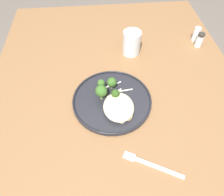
% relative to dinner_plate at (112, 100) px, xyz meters
% --- Properties ---
extents(ground, '(6.00, 6.00, 0.00)m').
position_rel_dinner_plate_xyz_m(ground, '(-0.01, 0.02, -0.75)').
color(ground, '#665B51').
extents(wooden_dining_table, '(1.40, 1.00, 0.74)m').
position_rel_dinner_plate_xyz_m(wooden_dining_table, '(-0.01, 0.02, -0.09)').
color(wooden_dining_table, brown).
rests_on(wooden_dining_table, ground).
extents(dinner_plate, '(0.29, 0.29, 0.02)m').
position_rel_dinner_plate_xyz_m(dinner_plate, '(0.00, 0.00, 0.00)').
color(dinner_plate, '#232328').
rests_on(dinner_plate, wooden_dining_table).
extents(noodle_bed, '(0.13, 0.11, 0.03)m').
position_rel_dinner_plate_xyz_m(noodle_bed, '(0.05, 0.02, 0.02)').
color(noodle_bed, beige).
rests_on(noodle_bed, dinner_plate).
extents(seared_scallop_tiny_bay, '(0.02, 0.02, 0.01)m').
position_rel_dinner_plate_xyz_m(seared_scallop_tiny_bay, '(0.09, 0.03, 0.01)').
color(seared_scallop_tiny_bay, beige).
rests_on(seared_scallop_tiny_bay, dinner_plate).
extents(seared_scallop_on_noodles, '(0.04, 0.04, 0.02)m').
position_rel_dinner_plate_xyz_m(seared_scallop_on_noodles, '(0.05, 0.03, 0.01)').
color(seared_scallop_on_noodles, beige).
rests_on(seared_scallop_on_noodles, dinner_plate).
extents(seared_scallop_center_golden, '(0.03, 0.03, 0.02)m').
position_rel_dinner_plate_xyz_m(seared_scallop_center_golden, '(0.08, 0.05, 0.01)').
color(seared_scallop_center_golden, '#DBB77A').
rests_on(seared_scallop_center_golden, dinner_plate).
extents(seared_scallop_left_edge, '(0.03, 0.03, 0.02)m').
position_rel_dinner_plate_xyz_m(seared_scallop_left_edge, '(0.04, -0.01, 0.01)').
color(seared_scallop_left_edge, beige).
rests_on(seared_scallop_left_edge, dinner_plate).
extents(seared_scallop_tilted_round, '(0.02, 0.02, 0.02)m').
position_rel_dinner_plate_xyz_m(seared_scallop_tilted_round, '(0.01, -0.01, 0.01)').
color(seared_scallop_tilted_round, '#E5C689').
rests_on(seared_scallop_tilted_round, dinner_plate).
extents(broccoli_floret_right_tilted, '(0.03, 0.03, 0.05)m').
position_rel_dinner_plate_xyz_m(broccoli_floret_right_tilted, '(-0.05, -0.03, 0.03)').
color(broccoli_floret_right_tilted, '#89A356').
rests_on(broccoli_floret_right_tilted, dinner_plate).
extents(broccoli_floret_beside_noodles, '(0.03, 0.03, 0.05)m').
position_rel_dinner_plate_xyz_m(broccoli_floret_beside_noodles, '(0.00, 0.01, 0.04)').
color(broccoli_floret_beside_noodles, '#89A356').
rests_on(broccoli_floret_beside_noodles, dinner_plate).
extents(broccoli_floret_rear_charred, '(0.04, 0.04, 0.05)m').
position_rel_dinner_plate_xyz_m(broccoli_floret_rear_charred, '(-0.06, 0.00, 0.03)').
color(broccoli_floret_rear_charred, '#89A356').
rests_on(broccoli_floret_rear_charred, dinner_plate).
extents(broccoli_floret_split_head, '(0.04, 0.04, 0.06)m').
position_rel_dinner_plate_xyz_m(broccoli_floret_split_head, '(-0.01, -0.04, 0.04)').
color(broccoli_floret_split_head, '#89A356').
rests_on(broccoli_floret_split_head, dinner_plate).
extents(onion_sliver_pale_crescent, '(0.04, 0.05, 0.00)m').
position_rel_dinner_plate_xyz_m(onion_sliver_pale_crescent, '(-0.03, 0.02, 0.01)').
color(onion_sliver_pale_crescent, silver).
rests_on(onion_sliver_pale_crescent, dinner_plate).
extents(onion_sliver_long_sliver, '(0.03, 0.03, 0.00)m').
position_rel_dinner_plate_xyz_m(onion_sliver_long_sliver, '(-0.07, -0.00, 0.01)').
color(onion_sliver_long_sliver, silver).
rests_on(onion_sliver_long_sliver, dinner_plate).
extents(onion_sliver_short_strip, '(0.03, 0.05, 0.00)m').
position_rel_dinner_plate_xyz_m(onion_sliver_short_strip, '(-0.07, 0.02, 0.01)').
color(onion_sliver_short_strip, silver).
rests_on(onion_sliver_short_strip, dinner_plate).
extents(onion_sliver_curled_piece, '(0.01, 0.05, 0.00)m').
position_rel_dinner_plate_xyz_m(onion_sliver_curled_piece, '(-0.04, 0.06, 0.01)').
color(onion_sliver_curled_piece, silver).
rests_on(onion_sliver_curled_piece, dinner_plate).
extents(water_glass, '(0.08, 0.08, 0.11)m').
position_rel_dinner_plate_xyz_m(water_glass, '(-0.27, 0.11, 0.04)').
color(water_glass, silver).
rests_on(water_glass, wooden_dining_table).
extents(dinner_fork, '(0.10, 0.17, 0.00)m').
position_rel_dinner_plate_xyz_m(dinner_fork, '(0.25, 0.09, -0.01)').
color(dinner_fork, silver).
rests_on(dinner_fork, wooden_dining_table).
extents(salt_shaker, '(0.03, 0.03, 0.07)m').
position_rel_dinner_plate_xyz_m(salt_shaker, '(-0.33, 0.43, 0.02)').
color(salt_shaker, white).
rests_on(salt_shaker, wooden_dining_table).
extents(pepper_shaker, '(0.03, 0.03, 0.07)m').
position_rel_dinner_plate_xyz_m(pepper_shaker, '(-0.29, 0.43, 0.02)').
color(pepper_shaker, white).
rests_on(pepper_shaker, wooden_dining_table).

